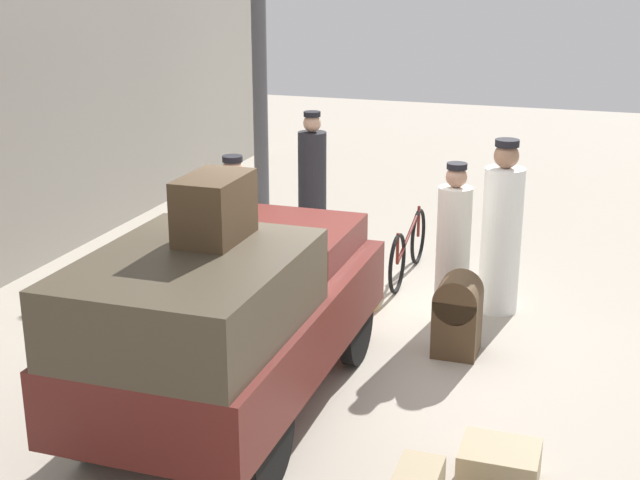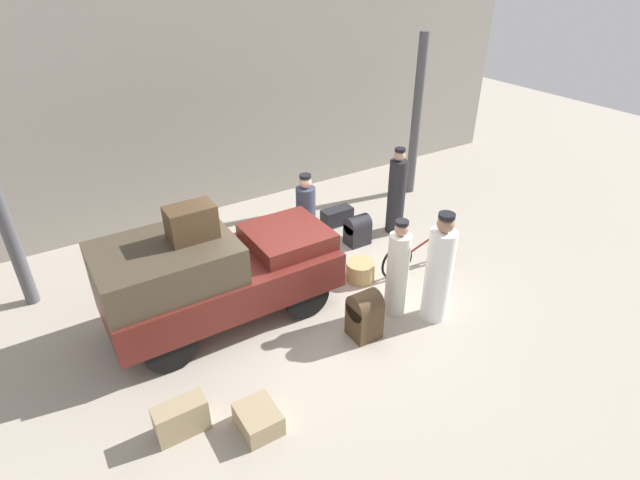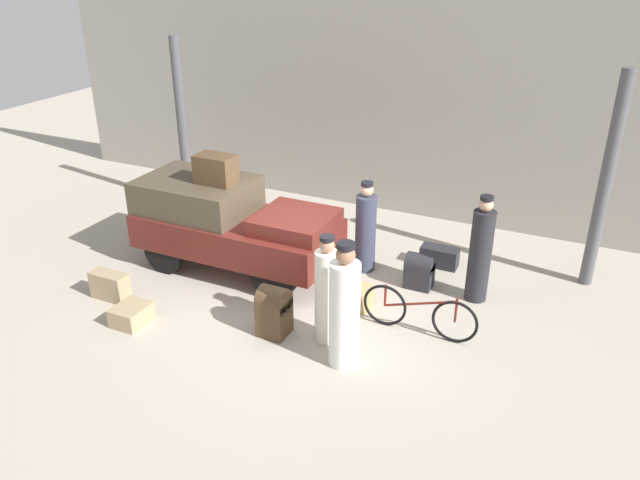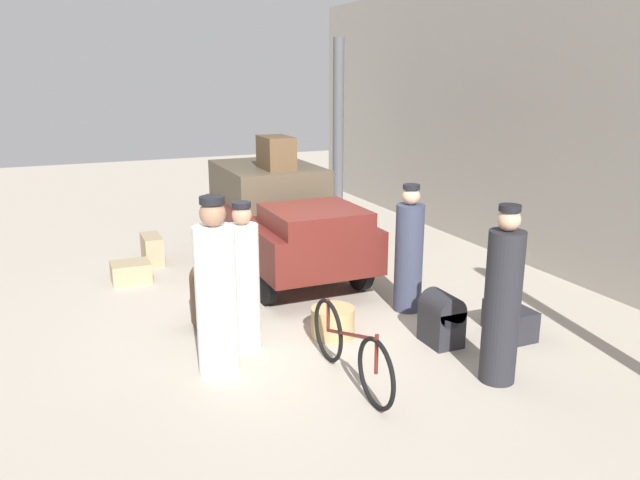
% 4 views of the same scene
% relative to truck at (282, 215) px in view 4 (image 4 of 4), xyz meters
% --- Properties ---
extents(ground_plane, '(30.00, 30.00, 0.00)m').
position_rel_truck_xyz_m(ground_plane, '(1.60, -0.35, -0.87)').
color(ground_plane, '#A89E8E').
extents(station_building_facade, '(16.00, 0.15, 4.50)m').
position_rel_truck_xyz_m(station_building_facade, '(1.60, 3.72, 1.38)').
color(station_building_facade, gray).
rests_on(station_building_facade, ground).
extents(canopy_pillar_left, '(0.21, 0.21, 3.58)m').
position_rel_truck_xyz_m(canopy_pillar_left, '(-2.42, 2.06, 0.92)').
color(canopy_pillar_left, '#4C4C51').
rests_on(canopy_pillar_left, ground).
extents(truck, '(3.49, 1.55, 1.54)m').
position_rel_truck_xyz_m(truck, '(0.00, 0.00, 0.00)').
color(truck, black).
rests_on(truck, ground).
extents(bicycle, '(1.73, 0.04, 0.72)m').
position_rel_truck_xyz_m(bicycle, '(3.62, -0.62, -0.52)').
color(bicycle, black).
rests_on(bicycle, ground).
extents(wicker_basket, '(0.51, 0.51, 0.34)m').
position_rel_truck_xyz_m(wicker_basket, '(2.54, -0.31, -0.70)').
color(wicker_basket, tan).
rests_on(wicker_basket, ground).
extents(porter_with_bicycle, '(0.41, 0.41, 1.83)m').
position_rel_truck_xyz_m(porter_with_bicycle, '(2.92, -1.75, -0.03)').
color(porter_with_bicycle, white).
rests_on(porter_with_bicycle, ground).
extents(porter_standing_middle, '(0.35, 0.35, 1.78)m').
position_rel_truck_xyz_m(porter_standing_middle, '(4.17, 0.74, -0.04)').
color(porter_standing_middle, '#232328').
rests_on(porter_standing_middle, ground).
extents(conductor_in_dark_uniform, '(0.34, 0.34, 1.65)m').
position_rel_truck_xyz_m(conductor_in_dark_uniform, '(2.47, -1.33, -0.11)').
color(conductor_in_dark_uniform, silver).
rests_on(conductor_in_dark_uniform, ground).
extents(porter_lifting_near_truck, '(0.36, 0.36, 1.63)m').
position_rel_truck_xyz_m(porter_lifting_near_truck, '(2.17, 0.91, -0.12)').
color(porter_lifting_near_truck, '#33384C').
rests_on(porter_lifting_near_truck, ground).
extents(suitcase_tan_flat, '(0.42, 0.41, 0.77)m').
position_rel_truck_xyz_m(suitcase_tan_flat, '(1.72, -1.53, -0.46)').
color(suitcase_tan_flat, '#4C3823').
rests_on(suitcase_tan_flat, ground).
extents(suitcase_black_upright, '(0.66, 0.30, 0.36)m').
position_rel_truck_xyz_m(suitcase_black_upright, '(3.33, 1.59, -0.69)').
color(suitcase_black_upright, '#232328').
rests_on(suitcase_black_upright, ground).
extents(trunk_umber_medium, '(0.45, 0.35, 0.60)m').
position_rel_truck_xyz_m(trunk_umber_medium, '(3.22, 0.72, -0.56)').
color(trunk_umber_medium, '#232328').
rests_on(trunk_umber_medium, ground).
extents(suitcase_small_leather, '(0.46, 0.55, 0.29)m').
position_rel_truck_xyz_m(suitcase_small_leather, '(-0.37, -2.21, -0.72)').
color(suitcase_small_leather, '#9E8966').
rests_on(suitcase_small_leather, ground).
extents(trunk_wicker_pale, '(0.62, 0.28, 0.45)m').
position_rel_truck_xyz_m(trunk_wicker_pale, '(-1.17, -1.78, -0.64)').
color(trunk_wicker_pale, '#9E8966').
rests_on(trunk_wicker_pale, ground).
extents(trunk_on_truck_roof, '(0.66, 0.42, 0.49)m').
position_rel_truck_xyz_m(trunk_on_truck_roof, '(-0.20, 0.00, 0.92)').
color(trunk_on_truck_roof, '#4C3823').
rests_on(trunk_on_truck_roof, truck).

